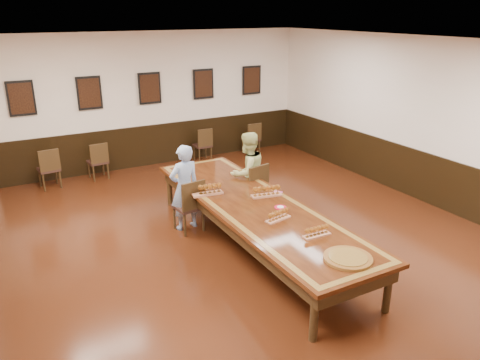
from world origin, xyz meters
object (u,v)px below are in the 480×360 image
chair_man (188,205)px  person_man (185,188)px  spare_chair_a (49,168)px  person_woman (248,173)px  spare_chair_c (202,144)px  chair_woman (251,188)px  spare_chair_b (98,160)px  spare_chair_d (251,138)px  carved_platter (348,258)px  conference_table (255,212)px

chair_man → person_man: bearing=-90.0°
chair_man → spare_chair_a: (-1.82, 3.39, -0.03)m
person_woman → spare_chair_a: bearing=-56.7°
person_woman → spare_chair_c: bearing=-111.2°
chair_woman → spare_chair_b: chair_woman is taller
spare_chair_d → chair_man: bearing=46.7°
spare_chair_b → person_woman: bearing=117.1°
chair_woman → carved_platter: (-0.52, -3.26, 0.28)m
spare_chair_b → carved_platter: spare_chair_b is taller
person_woman → carved_platter: (-0.50, -3.36, -0.00)m
chair_man → person_woman: size_ratio=0.62×
chair_man → spare_chair_c: 4.03m
chair_man → spare_chair_a: bearing=-69.2°
spare_chair_a → spare_chair_d: bearing=174.7°
chair_woman → spare_chair_b: (-2.08, 3.36, -0.07)m
person_man → spare_chair_b: bearing=-84.9°
spare_chair_d → conference_table: bearing=60.6°
conference_table → carved_platter: size_ratio=6.96×
spare_chair_a → person_man: bearing=112.5°
spare_chair_a → spare_chair_b: spare_chair_a is taller
chair_woman → spare_chair_b: 3.95m
spare_chair_a → carved_platter: 7.05m
person_woman → conference_table: person_woman is taller
spare_chair_d → person_man: (-3.29, -3.38, 0.33)m
person_woman → carved_platter: 3.40m
spare_chair_c → carved_platter: (-1.09, -6.71, 0.34)m
conference_table → spare_chair_a: bearing=119.3°
conference_table → carved_platter: 2.07m
spare_chair_a → spare_chair_b: 1.06m
chair_woman → conference_table: 1.36m
conference_table → carved_platter: bearing=-87.0°
spare_chair_a → spare_chair_d: (5.09, 0.09, -0.02)m
chair_man → spare_chair_a: size_ratio=1.07×
spare_chair_a → spare_chair_b: size_ratio=1.04×
chair_woman → conference_table: chair_woman is taller
spare_chair_c → conference_table: bearing=75.2°
spare_chair_b → spare_chair_c: size_ratio=1.00×
spare_chair_d → person_woman: (-1.97, -3.26, 0.35)m
spare_chair_c → carved_platter: size_ratio=1.20×
spare_chair_a → spare_chair_c: spare_chair_a is taller
spare_chair_b → spare_chair_d: 4.04m
carved_platter → chair_man: bearing=104.4°
person_man → carved_platter: (0.82, -3.25, 0.01)m
carved_platter → spare_chair_d: bearing=69.5°
spare_chair_a → person_woman: size_ratio=0.58×
spare_chair_a → conference_table: (2.51, -4.48, 0.16)m
chair_woman → person_man: 1.37m
person_man → person_woman: 1.32m
spare_chair_d → person_man: 4.73m
chair_man → spare_chair_d: 4.78m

